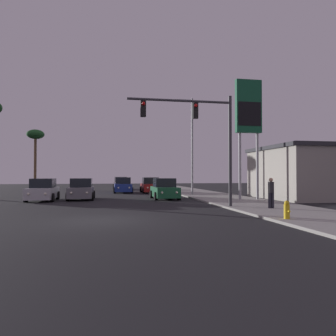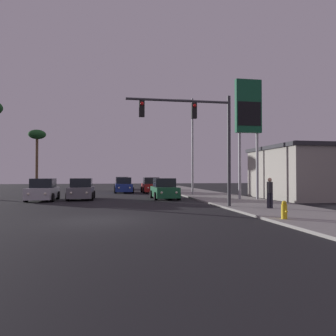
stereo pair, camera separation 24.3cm
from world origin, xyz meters
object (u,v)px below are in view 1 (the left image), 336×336
at_px(car_red, 150,186).
at_px(palm_tree_far, 35,137).
at_px(car_silver, 43,191).
at_px(traffic_light_mast, 202,128).
at_px(pedestrian_on_sidewalk, 271,192).
at_px(car_grey, 81,190).
at_px(fire_hydrant, 287,210).
at_px(car_green, 165,190).
at_px(car_blue, 123,186).
at_px(car_white, 121,184).
at_px(gas_station_sign, 248,113).
at_px(street_lamp, 191,141).

xyz_separation_m(car_red, palm_tree_far, (-14.57, 12.73, 6.44)).
bearing_deg(car_silver, traffic_light_mast, 143.22).
bearing_deg(pedestrian_on_sidewalk, car_grey, 137.04).
bearing_deg(palm_tree_far, car_red, -41.14).
bearing_deg(car_grey, palm_tree_far, -69.56).
height_order(fire_hydrant, palm_tree_far, palm_tree_far).
distance_m(car_green, traffic_light_mast, 8.89).
height_order(car_green, fire_hydrant, car_green).
height_order(car_green, car_blue, same).
bearing_deg(car_grey, car_white, -101.85).
relative_size(car_silver, fire_hydrant, 5.68).
bearing_deg(palm_tree_far, gas_station_sign, -51.15).
bearing_deg(car_silver, car_green, -178.59).
height_order(car_blue, car_grey, same).
bearing_deg(car_red, traffic_light_mast, 93.26).
xyz_separation_m(traffic_light_mast, gas_station_sign, (5.01, 4.75, 1.95)).
xyz_separation_m(car_silver, street_lamp, (12.47, 3.57, 4.36)).
xyz_separation_m(car_blue, palm_tree_far, (-11.61, 12.16, 6.44)).
distance_m(car_grey, fire_hydrant, 17.19).
bearing_deg(car_blue, car_green, 106.84).
bearing_deg(car_white, car_green, 100.00).
height_order(car_red, fire_hydrant, car_red).
bearing_deg(traffic_light_mast, car_silver, 142.62).
xyz_separation_m(gas_station_sign, pedestrian_on_sidewalk, (-1.54, -6.27, -5.58)).
relative_size(street_lamp, pedestrian_on_sidewalk, 5.39).
xyz_separation_m(gas_station_sign, palm_tree_far, (-20.37, 25.29, 0.59)).
xyz_separation_m(car_silver, traffic_light_mast, (10.22, -7.81, 3.90)).
relative_size(fire_hydrant, palm_tree_far, 0.09).
height_order(car_red, pedestrian_on_sidewalk, pedestrian_on_sidewalk).
bearing_deg(pedestrian_on_sidewalk, car_red, 102.74).
relative_size(car_green, fire_hydrant, 5.67).
bearing_deg(palm_tree_far, car_white, -16.22).
relative_size(car_blue, car_white, 1.00).
bearing_deg(traffic_light_mast, car_green, 96.13).
xyz_separation_m(car_white, palm_tree_far, (-11.72, 3.41, 6.44)).
height_order(car_blue, pedestrian_on_sidewalk, pedestrian_on_sidewalk).
distance_m(car_silver, gas_station_sign, 16.60).
relative_size(car_grey, palm_tree_far, 0.52).
bearing_deg(car_grey, gas_station_sign, 162.76).
xyz_separation_m(car_blue, gas_station_sign, (8.76, -13.13, 5.86)).
bearing_deg(street_lamp, car_red, 117.12).
relative_size(car_red, street_lamp, 0.48).
bearing_deg(gas_station_sign, car_blue, 123.73).
distance_m(street_lamp, fire_hydrant, 17.73).
bearing_deg(car_white, car_red, 108.54).
relative_size(car_grey, street_lamp, 0.48).
distance_m(car_blue, traffic_light_mast, 18.68).
bearing_deg(fire_hydrant, car_grey, 123.17).
relative_size(car_green, pedestrian_on_sidewalk, 2.58).
bearing_deg(fire_hydrant, car_green, 101.56).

